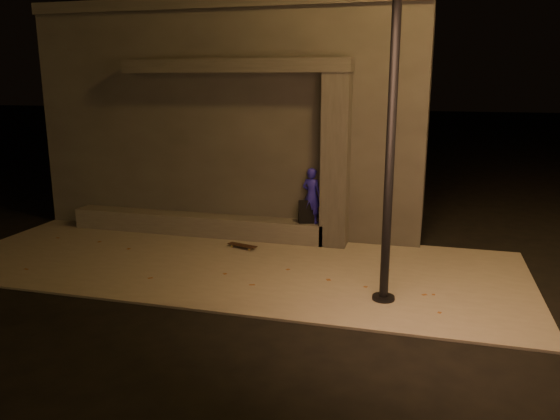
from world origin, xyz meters
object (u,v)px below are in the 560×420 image
(column, at_px, (336,162))
(skateboard, at_px, (242,246))
(backpack, at_px, (307,215))
(street_lamp_0, at_px, (396,35))
(skateboarder, at_px, (312,196))

(column, relative_size, skateboard, 5.25)
(column, relative_size, backpack, 7.08)
(skateboard, bearing_deg, street_lamp_0, -16.49)
(skateboarder, bearing_deg, backpack, 14.72)
(skateboard, height_order, street_lamp_0, street_lamp_0)
(street_lamp_0, bearing_deg, skateboard, 147.13)
(skateboarder, xyz_separation_m, backpack, (-0.10, 0.00, -0.43))
(skateboarder, distance_m, backpack, 0.44)
(skateboarder, bearing_deg, column, -165.28)
(column, height_order, street_lamp_0, street_lamp_0)
(column, distance_m, skateboarder, 0.90)
(skateboarder, relative_size, backpack, 2.36)
(skateboard, bearing_deg, column, 39.78)
(skateboarder, distance_m, street_lamp_0, 4.49)
(column, bearing_deg, backpack, 180.00)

